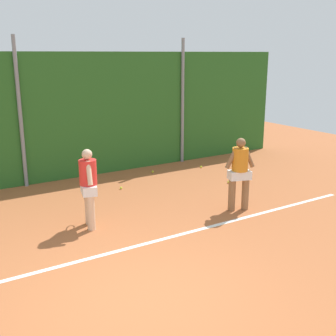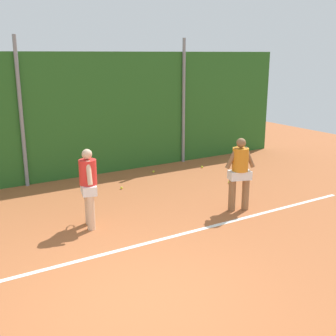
% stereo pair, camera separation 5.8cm
% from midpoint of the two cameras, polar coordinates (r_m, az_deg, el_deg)
% --- Properties ---
extents(ground_plane, '(26.63, 26.63, 0.00)m').
position_cam_midpoint_polar(ground_plane, '(7.96, -10.40, -10.56)').
color(ground_plane, '#A85B33').
extents(hedge_fence_backdrop, '(17.31, 0.25, 3.47)m').
position_cam_midpoint_polar(hedge_fence_backdrop, '(11.73, -19.13, 6.07)').
color(hedge_fence_backdrop, '#286023').
rests_on(hedge_fence_backdrop, ground_plane).
extents(fence_post_center, '(0.10, 0.10, 3.87)m').
position_cam_midpoint_polar(fence_post_center, '(11.54, -19.02, 6.96)').
color(fence_post_center, gray).
rests_on(fence_post_center, ground_plane).
extents(fence_post_right, '(0.10, 0.10, 3.87)m').
position_cam_midpoint_polar(fence_post_right, '(13.52, 2.23, 8.86)').
color(fence_post_right, gray).
rests_on(fence_post_right, ground_plane).
extents(court_baseline_paint, '(12.65, 0.10, 0.01)m').
position_cam_midpoint_polar(court_baseline_paint, '(7.64, -9.35, -11.61)').
color(court_baseline_paint, white).
rests_on(court_baseline_paint, ground_plane).
extents(player_foreground_near, '(0.67, 0.42, 1.65)m').
position_cam_midpoint_polar(player_foreground_near, '(9.48, 9.81, -0.31)').
color(player_foreground_near, '#8C603D').
rests_on(player_foreground_near, ground_plane).
extents(player_midcourt, '(0.38, 0.76, 1.62)m').
position_cam_midpoint_polar(player_midcourt, '(8.59, -10.47, -2.12)').
color(player_midcourt, beige).
rests_on(player_midcourt, ground_plane).
extents(tennis_ball_0, '(0.07, 0.07, 0.07)m').
position_cam_midpoint_polar(tennis_ball_0, '(13.11, 4.73, 0.15)').
color(tennis_ball_0, '#CCDB33').
rests_on(tennis_ball_0, ground_plane).
extents(tennis_ball_3, '(0.07, 0.07, 0.07)m').
position_cam_midpoint_polar(tennis_ball_3, '(11.12, -6.11, -2.67)').
color(tennis_ball_3, '#CCDB33').
rests_on(tennis_ball_3, ground_plane).
extents(tennis_ball_6, '(0.07, 0.07, 0.07)m').
position_cam_midpoint_polar(tennis_ball_6, '(12.56, -1.83, -0.48)').
color(tennis_ball_6, '#CCDB33').
rests_on(tennis_ball_6, ground_plane).
extents(tennis_ball_7, '(0.07, 0.07, 0.07)m').
position_cam_midpoint_polar(tennis_ball_7, '(11.64, 8.37, -1.91)').
color(tennis_ball_7, '#CCDB33').
rests_on(tennis_ball_7, ground_plane).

